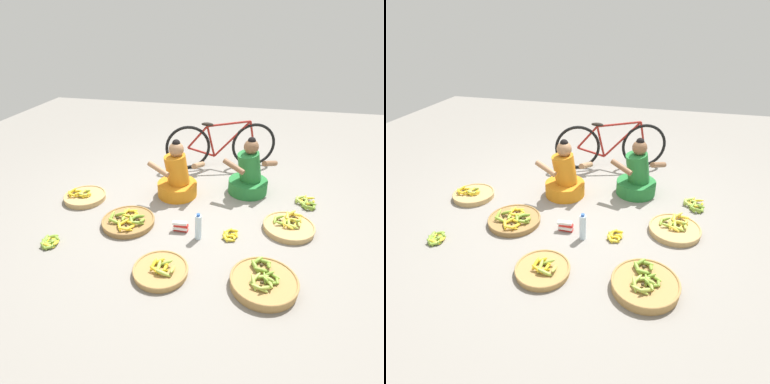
# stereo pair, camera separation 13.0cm
# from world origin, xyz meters

# --- Properties ---
(ground_plane) EXTENTS (10.00, 10.00, 0.00)m
(ground_plane) POSITION_xyz_m (0.00, 0.00, 0.00)
(ground_plane) COLOR gray
(vendor_woman_front) EXTENTS (0.68, 0.54, 0.78)m
(vendor_woman_front) POSITION_xyz_m (-0.31, 0.30, 0.25)
(vendor_woman_front) COLOR orange
(vendor_woman_front) RESTS_ON ground
(vendor_woman_behind) EXTENTS (0.70, 0.56, 0.78)m
(vendor_woman_behind) POSITION_xyz_m (0.60, 0.57, 0.25)
(vendor_woman_behind) COLOR #237233
(vendor_woman_behind) RESTS_ON ground
(bicycle_leaning) EXTENTS (1.63, 0.59, 0.73)m
(bicycle_leaning) POSITION_xyz_m (0.13, 1.30, 0.36)
(bicycle_leaning) COLOR black
(bicycle_leaning) RESTS_ON ground
(banana_basket_near_vendor) EXTENTS (0.53, 0.53, 0.14)m
(banana_basket_near_vendor) POSITION_xyz_m (-1.45, -0.08, 0.04)
(banana_basket_near_vendor) COLOR tan
(banana_basket_near_vendor) RESTS_ON ground
(banana_basket_near_bicycle) EXTENTS (0.61, 0.61, 0.15)m
(banana_basket_near_bicycle) POSITION_xyz_m (-0.69, -0.49, 0.04)
(banana_basket_near_bicycle) COLOR olive
(banana_basket_near_bicycle) RESTS_ON ground
(banana_basket_front_right) EXTENTS (0.52, 0.52, 0.14)m
(banana_basket_front_right) POSITION_xyz_m (-0.09, -1.18, 0.04)
(banana_basket_front_right) COLOR #A87F47
(banana_basket_front_right) RESTS_ON ground
(banana_basket_back_center) EXTENTS (0.61, 0.61, 0.17)m
(banana_basket_back_center) POSITION_xyz_m (0.85, -1.14, 0.05)
(banana_basket_back_center) COLOR #A87F47
(banana_basket_back_center) RESTS_ON ground
(banana_basket_mid_right) EXTENTS (0.57, 0.57, 0.14)m
(banana_basket_mid_right) POSITION_xyz_m (1.11, -0.21, 0.04)
(banana_basket_mid_right) COLOR tan
(banana_basket_mid_right) RESTS_ON ground
(loose_bananas_front_left) EXTENTS (0.19, 0.25, 0.08)m
(loose_bananas_front_left) POSITION_xyz_m (0.49, -0.48, 0.03)
(loose_bananas_front_left) COLOR gold
(loose_bananas_front_left) RESTS_ON ground
(loose_bananas_back_left) EXTENTS (0.21, 0.26, 0.09)m
(loose_bananas_back_left) POSITION_xyz_m (-1.35, -1.00, 0.03)
(loose_bananas_back_left) COLOR olive
(loose_bananas_back_left) RESTS_ON ground
(loose_bananas_front_center) EXTENTS (0.28, 0.34, 0.09)m
(loose_bananas_front_center) POSITION_xyz_m (1.35, 0.40, 0.03)
(loose_bananas_front_center) COLOR gold
(loose_bananas_front_center) RESTS_ON ground
(water_bottle) EXTENTS (0.07, 0.07, 0.31)m
(water_bottle) POSITION_xyz_m (0.15, -0.58, 0.15)
(water_bottle) COLOR silver
(water_bottle) RESTS_ON ground
(packet_carton_stack) EXTENTS (0.18, 0.07, 0.12)m
(packet_carton_stack) POSITION_xyz_m (-0.07, -0.49, 0.06)
(packet_carton_stack) COLOR red
(packet_carton_stack) RESTS_ON ground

